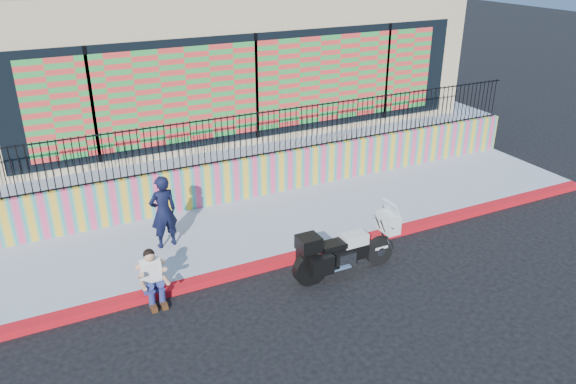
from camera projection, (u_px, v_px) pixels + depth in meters
ground at (332, 251)px, 12.68m from camera, size 90.00×90.00×0.00m
red_curb at (332, 248)px, 12.65m from camera, size 16.00×0.30×0.15m
sidewalk at (298, 218)px, 14.00m from camera, size 16.00×3.00×0.15m
mural_wall at (271, 173)px, 15.05m from camera, size 16.00×0.20×1.10m
metal_fence at (271, 132)px, 14.57m from camera, size 15.80×0.04×1.20m
elevated_platform at (209, 125)px, 19.24m from camera, size 16.00×10.00×1.25m
storefront_building at (206, 48)px, 17.99m from camera, size 14.00×8.06×4.00m
police_motorcycle at (345, 248)px, 11.57m from camera, size 2.34×0.77×1.46m
police_officer at (163, 212)px, 12.26m from camera, size 0.66×0.48×1.68m
seated_man at (153, 282)px, 10.73m from camera, size 0.54×0.71×1.06m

